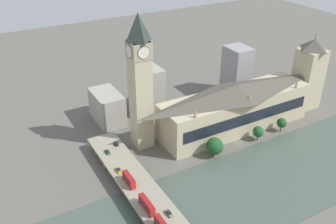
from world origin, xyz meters
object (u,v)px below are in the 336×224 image
clock_tower (140,79)px  road_bridge (161,217)px  double_decker_bus_mid (129,179)px  car_northbound_lead (107,152)px  parliament_hall (236,107)px  double_decker_bus_rear (147,204)px  car_southbound_lead (169,213)px  car_northbound_mid (118,170)px  victoria_tower (308,74)px  car_northbound_tail (116,144)px

clock_tower → road_bridge: (-61.80, 21.27, -36.41)m
double_decker_bus_mid → car_northbound_lead: size_ratio=2.31×
road_bridge → parliament_hall: bearing=-57.8°
road_bridge → double_decker_bus_mid: (25.76, 3.42, 3.88)m
double_decker_bus_rear → car_southbound_lead: bearing=-138.1°
parliament_hall → clock_tower: 65.33m
parliament_hall → double_decker_bus_mid: 86.83m
clock_tower → parliament_hall: bearing=-101.2°
double_decker_bus_mid → car_northbound_mid: (11.61, 0.69, -1.98)m
victoria_tower → car_northbound_tail: 138.18m
victoria_tower → car_northbound_tail: bearing=86.0°
clock_tower → double_decker_bus_rear: size_ratio=6.48×
double_decker_bus_mid → car_northbound_tail: double_decker_bus_mid is taller
parliament_hall → car_northbound_lead: (4.71, 82.70, -7.73)m
car_northbound_tail → car_southbound_lead: bearing=179.1°
car_northbound_mid → car_southbound_lead: car_southbound_lead is taller
car_northbound_lead → car_southbound_lead: car_southbound_lead is taller
clock_tower → double_decker_bus_rear: clock_tower is taller
car_southbound_lead → clock_tower: bearing=-16.1°
double_decker_bus_rear → car_northbound_tail: double_decker_bus_rear is taller
clock_tower → road_bridge: bearing=161.0°
parliament_hall → double_decker_bus_rear: (-43.98, 83.41, -5.69)m
double_decker_bus_mid → car_southbound_lead: size_ratio=2.22×
double_decker_bus_mid → car_southbound_lead: double_decker_bus_mid is taller
parliament_hall → victoria_tower: 61.83m
clock_tower → victoria_tower: 121.39m
double_decker_bus_rear → car_southbound_lead: (-7.54, -6.77, -1.97)m
clock_tower → car_northbound_tail: size_ratio=19.97×
car_northbound_tail → clock_tower: bearing=-83.3°
car_northbound_tail → parliament_hall: bearing=-97.2°
victoria_tower → car_northbound_lead: size_ratio=11.46×
car_northbound_lead → car_northbound_tail: car_northbound_tail is taller
clock_tower → car_southbound_lead: size_ratio=16.39×
victoria_tower → car_northbound_mid: bearing=95.1°
double_decker_bus_mid → car_southbound_lead: 27.90m
parliament_hall → victoria_tower: victoria_tower is taller
car_northbound_lead → car_northbound_mid: 17.59m
parliament_hall → double_decker_bus_rear: parliament_hall is taller
clock_tower → double_decker_bus_mid: size_ratio=7.39×
car_northbound_lead → car_southbound_lead: size_ratio=0.96×
clock_tower → car_northbound_tail: clock_tower is taller
double_decker_bus_rear → car_northbound_lead: double_decker_bus_rear is taller
car_northbound_mid → car_northbound_tail: bearing=-19.9°
clock_tower → car_northbound_mid: 49.32m
parliament_hall → clock_tower: (11.58, 58.42, 26.84)m
clock_tower → double_decker_bus_rear: 69.06m
car_northbound_tail → double_decker_bus_rear: bearing=171.8°
parliament_hall → car_southbound_lead: size_ratio=20.80×
victoria_tower → double_decker_bus_mid: 147.08m
victoria_tower → car_northbound_tail: victoria_tower is taller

